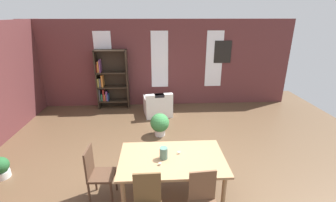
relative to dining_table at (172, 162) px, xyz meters
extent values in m
plane|color=brown|center=(-0.10, 0.36, -0.66)|extent=(10.53, 10.53, 0.00)
cube|color=brown|center=(-0.10, 4.47, 0.74)|extent=(8.68, 0.12, 2.81)
cube|color=white|center=(-1.89, 4.40, 0.88)|extent=(0.55, 0.02, 1.83)
cube|color=white|center=(-0.10, 4.40, 0.88)|extent=(0.55, 0.02, 1.83)
cube|color=white|center=(1.70, 4.40, 0.88)|extent=(0.55, 0.02, 1.83)
cube|color=#9D7751|center=(0.00, 0.00, 0.06)|extent=(1.72, 1.08, 0.04)
cylinder|color=#9D7751|center=(-0.76, -0.44, -0.31)|extent=(0.07, 0.07, 0.70)
cylinder|color=#9D7751|center=(0.76, -0.44, -0.31)|extent=(0.07, 0.07, 0.70)
cylinder|color=#9D7751|center=(-0.76, 0.44, -0.31)|extent=(0.07, 0.07, 0.70)
cylinder|color=#9D7751|center=(0.76, 0.44, -0.31)|extent=(0.07, 0.07, 0.70)
cylinder|color=#4C7266|center=(-0.14, 0.00, 0.18)|extent=(0.13, 0.13, 0.19)
cylinder|color=silver|center=(-0.20, -0.18, 0.10)|extent=(0.04, 0.04, 0.04)
cylinder|color=silver|center=(0.12, 0.12, 0.10)|extent=(0.04, 0.04, 0.04)
cube|color=#4A3223|center=(-1.16, 0.00, -0.21)|extent=(0.42, 0.42, 0.04)
cube|color=#4A3223|center=(-1.35, 0.01, 0.04)|extent=(0.05, 0.38, 0.50)
cylinder|color=#4A3223|center=(-0.99, -0.19, -0.45)|extent=(0.04, 0.04, 0.43)
cylinder|color=#4A3223|center=(-0.97, 0.17, -0.45)|extent=(0.04, 0.04, 0.43)
cylinder|color=#4A3223|center=(-1.35, -0.17, -0.45)|extent=(0.04, 0.04, 0.43)
cylinder|color=#4A3223|center=(-1.33, 0.19, -0.45)|extent=(0.04, 0.04, 0.43)
cube|color=brown|center=(0.37, -0.65, 0.04)|extent=(0.38, 0.06, 0.50)
cube|color=brown|center=(-0.39, -0.65, 0.04)|extent=(0.38, 0.04, 0.50)
cube|color=#2D2319|center=(-2.11, 4.19, 0.29)|extent=(0.04, 0.33, 1.91)
cube|color=#2D2319|center=(-1.15, 4.19, 0.29)|extent=(0.04, 0.33, 1.91)
cube|color=#2D2319|center=(-1.63, 4.36, 0.29)|extent=(1.00, 0.01, 1.91)
cube|color=#2D2319|center=(-1.63, 4.19, -0.42)|extent=(0.96, 0.33, 0.04)
cube|color=#4C4C51|center=(-2.07, 4.19, -0.20)|extent=(0.04, 0.21, 0.40)
cube|color=#33724C|center=(-2.01, 4.19, -0.30)|extent=(0.05, 0.18, 0.22)
cube|color=#B22D28|center=(-1.95, 4.19, -0.21)|extent=(0.04, 0.20, 0.38)
cube|color=orange|center=(-1.91, 4.19, -0.30)|extent=(0.03, 0.22, 0.22)
cube|color=#8C4C8C|center=(-1.86, 4.19, -0.25)|extent=(0.05, 0.18, 0.31)
cube|color=#284C8C|center=(-1.81, 4.19, -0.29)|extent=(0.03, 0.27, 0.22)
cube|color=#2D2319|center=(-1.63, 4.19, 0.05)|extent=(0.96, 0.33, 0.04)
cube|color=gold|center=(-2.07, 4.19, 0.21)|extent=(0.04, 0.23, 0.27)
cube|color=#4C4C51|center=(-2.01, 4.19, 0.21)|extent=(0.05, 0.27, 0.28)
cube|color=orange|center=(-1.95, 4.19, 0.27)|extent=(0.05, 0.26, 0.38)
cube|color=#2D2319|center=(-1.63, 4.19, 0.53)|extent=(0.96, 0.33, 0.04)
cube|color=#B22D28|center=(-2.07, 4.19, 0.68)|extent=(0.04, 0.17, 0.25)
cube|color=orange|center=(-2.03, 4.19, 0.73)|extent=(0.04, 0.26, 0.35)
cube|color=#8C4C8C|center=(-1.98, 4.19, 0.75)|extent=(0.03, 0.28, 0.40)
cube|color=#2D2319|center=(-1.63, 4.19, 1.23)|extent=(0.96, 0.33, 0.04)
cube|color=silver|center=(-0.19, 3.56, -0.46)|extent=(0.92, 0.92, 0.40)
cube|color=silver|center=(-0.14, 3.24, -0.09)|extent=(0.82, 0.29, 0.35)
cube|color=silver|center=(0.14, 3.61, -0.19)|extent=(0.23, 0.73, 0.15)
cube|color=silver|center=(-0.53, 3.51, -0.19)|extent=(0.23, 0.73, 0.15)
cube|color=black|center=(-0.14, 3.24, 0.05)|extent=(0.30, 0.21, 0.08)
cylinder|color=silver|center=(-3.21, 0.64, -0.59)|extent=(0.28, 0.28, 0.14)
sphere|color=#235B2D|center=(-3.21, 0.64, -0.39)|extent=(0.32, 0.32, 0.32)
cylinder|color=silver|center=(-0.16, 2.17, -0.58)|extent=(0.27, 0.27, 0.16)
sphere|color=#387F42|center=(-0.16, 2.17, -0.31)|extent=(0.48, 0.48, 0.48)
cube|color=black|center=(1.97, 4.40, 1.12)|extent=(0.56, 0.03, 0.72)
camera|label=1|loc=(-0.25, -3.30, 2.29)|focal=25.35mm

